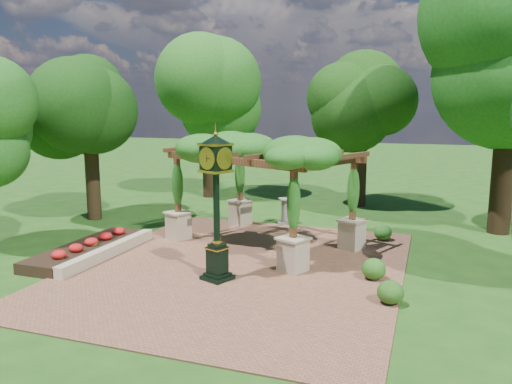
% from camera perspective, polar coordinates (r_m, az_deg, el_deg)
% --- Properties ---
extents(ground, '(120.00, 120.00, 0.00)m').
position_cam_1_polar(ground, '(15.25, -3.17, -9.68)').
color(ground, '#1E4714').
rests_on(ground, ground).
extents(brick_plaza, '(10.00, 12.00, 0.04)m').
position_cam_1_polar(brick_plaza, '(16.12, -1.79, -8.51)').
color(brick_plaza, brown).
rests_on(brick_plaza, ground).
extents(border_wall, '(0.35, 5.00, 0.40)m').
position_cam_1_polar(border_wall, '(17.79, -16.45, -6.56)').
color(border_wall, '#C6B793').
rests_on(border_wall, ground).
extents(flower_bed, '(1.50, 5.00, 0.36)m').
position_cam_1_polar(flower_bed, '(18.32, -18.74, -6.27)').
color(flower_bed, red).
rests_on(flower_bed, ground).
extents(pedestal_clock, '(1.11, 1.11, 4.33)m').
position_cam_1_polar(pedestal_clock, '(14.33, -4.57, -0.23)').
color(pedestal_clock, black).
rests_on(pedestal_clock, brick_plaza).
extents(pergola, '(7.58, 6.30, 4.10)m').
position_cam_1_polar(pergola, '(18.06, 0.72, 4.30)').
color(pergola, tan).
rests_on(pergola, brick_plaza).
extents(sundial, '(0.82, 0.82, 1.13)m').
position_cam_1_polar(sundial, '(21.86, 3.32, -2.37)').
color(sundial, gray).
rests_on(sundial, ground).
extents(shrub_front, '(0.76, 0.76, 0.62)m').
position_cam_1_polar(shrub_front, '(13.53, 15.11, -11.00)').
color(shrub_front, '#255117').
rests_on(shrub_front, brick_plaza).
extents(shrub_mid, '(0.82, 0.82, 0.63)m').
position_cam_1_polar(shrub_mid, '(15.22, 13.30, -8.56)').
color(shrub_mid, '#265819').
rests_on(shrub_mid, brick_plaza).
extents(shrub_back, '(0.71, 0.71, 0.60)m').
position_cam_1_polar(shrub_back, '(19.65, 14.30, -4.50)').
color(shrub_back, '#29661D').
rests_on(shrub_back, brick_plaza).
extents(tree_west_near, '(4.17, 4.17, 7.88)m').
position_cam_1_polar(tree_west_near, '(23.51, -18.61, 10.04)').
color(tree_west_near, '#372616').
rests_on(tree_west_near, ground).
extents(tree_west_far, '(4.82, 4.82, 9.13)m').
position_cam_1_polar(tree_west_far, '(28.24, -5.49, 12.08)').
color(tree_west_far, black).
rests_on(tree_west_far, ground).
extents(tree_north, '(3.84, 3.84, 7.45)m').
position_cam_1_polar(tree_north, '(26.03, 12.01, 9.55)').
color(tree_north, black).
rests_on(tree_north, ground).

